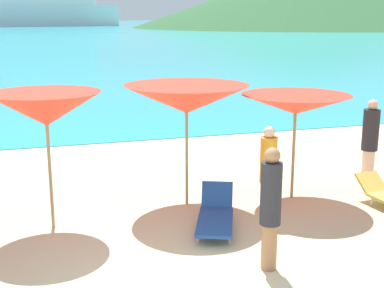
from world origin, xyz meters
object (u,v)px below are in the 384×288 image
object	(u,v)px
lounge_chair_4	(216,215)
beachgoer_0	(268,169)
beachgoer_3	(370,138)
umbrella_3	(46,109)
beachgoer_2	(271,205)
umbrella_4	(187,99)
umbrella_5	(296,104)
cruise_ship	(20,1)

from	to	relation	value
lounge_chair_4	beachgoer_0	bearing A→B (deg)	35.84
lounge_chair_4	beachgoer_3	world-z (taller)	beachgoer_3
umbrella_3	beachgoer_2	distance (m)	3.86
lounge_chair_4	beachgoer_0	size ratio (longest dim) A/B	1.00
umbrella_4	umbrella_5	size ratio (longest dim) A/B	1.11
umbrella_5	cruise_ship	distance (m)	188.14
beachgoer_0	cruise_ship	distance (m)	188.92
umbrella_3	beachgoer_2	bearing A→B (deg)	-41.20
umbrella_5	beachgoer_3	size ratio (longest dim) A/B	1.21
umbrella_4	cruise_ship	xyz separation A→B (m)	(-3.13, 187.71, 6.47)
umbrella_5	lounge_chair_4	size ratio (longest dim) A/B	1.31
umbrella_4	beachgoer_2	xyz separation A→B (m)	(0.33, -2.87, -1.05)
beachgoer_0	lounge_chair_4	bearing A→B (deg)	-90.66
umbrella_3	umbrella_5	xyz separation A→B (m)	(4.52, 0.18, -0.17)
lounge_chair_4	umbrella_5	bearing A→B (deg)	50.12
umbrella_3	lounge_chair_4	distance (m)	3.24
lounge_chair_4	beachgoer_2	world-z (taller)	beachgoer_2
umbrella_5	lounge_chair_4	world-z (taller)	umbrella_5
beachgoer_3	umbrella_4	bearing A→B (deg)	48.16
umbrella_3	lounge_chair_4	size ratio (longest dim) A/B	1.40
cruise_ship	lounge_chair_4	bearing A→B (deg)	-102.70
umbrella_3	cruise_ship	size ratio (longest dim) A/B	0.03
beachgoer_3	cruise_ship	xyz separation A→B (m)	(-7.26, 187.45, 7.53)
lounge_chair_4	beachgoer_0	world-z (taller)	beachgoer_0
beachgoer_2	umbrella_5	bearing A→B (deg)	-127.70
umbrella_3	beachgoer_0	xyz separation A→B (m)	(3.63, -0.59, -1.14)
umbrella_5	beachgoer_3	xyz separation A→B (m)	(2.06, 0.50, -0.90)
umbrella_3	umbrella_5	bearing A→B (deg)	2.33
beachgoer_2	lounge_chair_4	bearing A→B (deg)	-86.84
umbrella_3	umbrella_5	size ratio (longest dim) A/B	1.07
umbrella_4	lounge_chair_4	distance (m)	2.16
umbrella_4	cruise_ship	distance (m)	187.85
umbrella_3	cruise_ship	world-z (taller)	cruise_ship
beachgoer_0	cruise_ship	bearing A→B (deg)	167.15
umbrella_5	lounge_chair_4	distance (m)	2.71
lounge_chair_4	beachgoer_2	xyz separation A→B (m)	(0.21, -1.61, 0.70)
lounge_chair_4	umbrella_3	bearing A→B (deg)	-175.69
umbrella_5	beachgoer_2	xyz separation A→B (m)	(-1.73, -2.63, -0.89)
umbrella_5	cruise_ship	size ratio (longest dim) A/B	0.03
beachgoer_3	cruise_ship	distance (m)	187.74
umbrella_3	beachgoer_0	size ratio (longest dim) A/B	1.41
umbrella_3	umbrella_4	size ratio (longest dim) A/B	0.96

